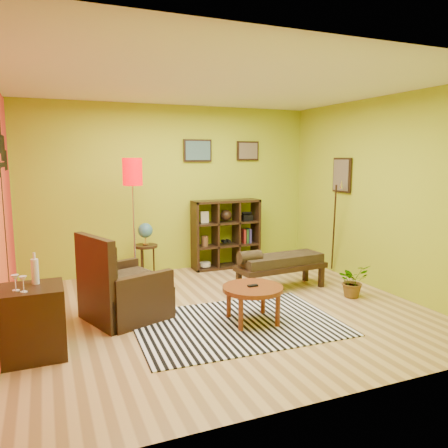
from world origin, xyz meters
name	(u,v)px	position (x,y,z in m)	size (l,w,h in m)	color
ground	(222,310)	(0.00, 0.00, 0.00)	(5.00, 5.00, 0.00)	tan
room_shell	(215,169)	(-0.09, 0.01, 1.80)	(5.04, 4.54, 2.82)	#A4B920
zebra_rug	(237,324)	(-0.02, -0.50, 0.01)	(2.35, 1.62, 0.01)	white
coffee_table	(253,291)	(0.18, -0.50, 0.38)	(0.71, 0.71, 0.46)	maroon
armchair	(122,293)	(-1.23, 0.21, 0.32)	(1.10, 1.09, 1.05)	black
side_cabinet	(33,322)	(-2.20, -0.49, 0.36)	(0.59, 0.54, 1.02)	black
floor_lamp	(133,184)	(-0.83, 1.42, 1.56)	(0.29, 0.29, 1.93)	silver
globe_table	(145,237)	(-0.58, 1.80, 0.69)	(0.37, 0.37, 0.91)	black
cube_shelf	(227,234)	(0.91, 2.03, 0.60)	(1.20, 0.35, 1.20)	black
bench	(279,263)	(1.11, 0.53, 0.40)	(1.40, 0.58, 0.63)	black
potted_plant	(353,284)	(1.90, -0.18, 0.18)	(0.42, 0.46, 0.36)	#26661E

